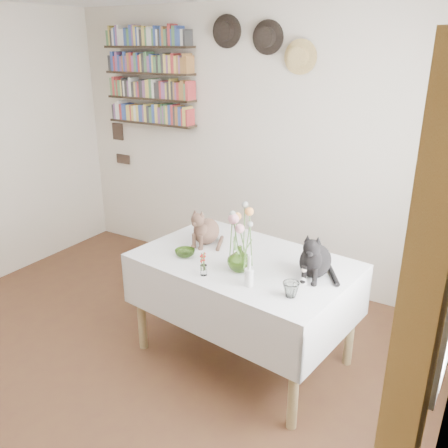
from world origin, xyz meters
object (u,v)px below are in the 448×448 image
Objects in this scene: dining_table at (244,284)px; black_cat at (316,253)px; flower_vase at (240,258)px; tabby_cat at (206,225)px; bookshelf_unit at (150,77)px.

black_cat is at bearing 2.99° from dining_table.
dining_table is 9.13× the size of flower_vase.
tabby_cat is at bearing 168.81° from black_cat.
black_cat is 2.68m from bookshelf_unit.
flower_vase is at bearing -36.98° from bookshelf_unit.
tabby_cat is 1.70× the size of flower_vase.
flower_vase is at bearing -163.47° from black_cat.
bookshelf_unit reaches higher than dining_table.
dining_table is 2.45m from bookshelf_unit.
dining_table is at bearing 177.04° from black_cat.
flower_vase is (0.05, -0.16, 0.28)m from dining_table.
tabby_cat is at bearing 148.56° from flower_vase.
tabby_cat is at bearing -38.57° from bookshelf_unit.
tabby_cat is 0.87m from black_cat.
tabby_cat is 0.29× the size of bookshelf_unit.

